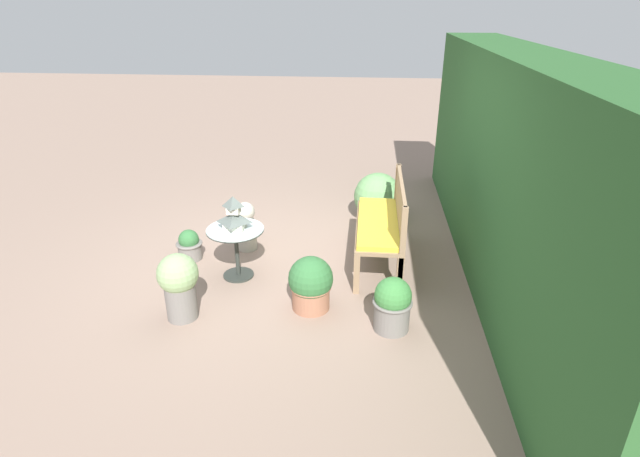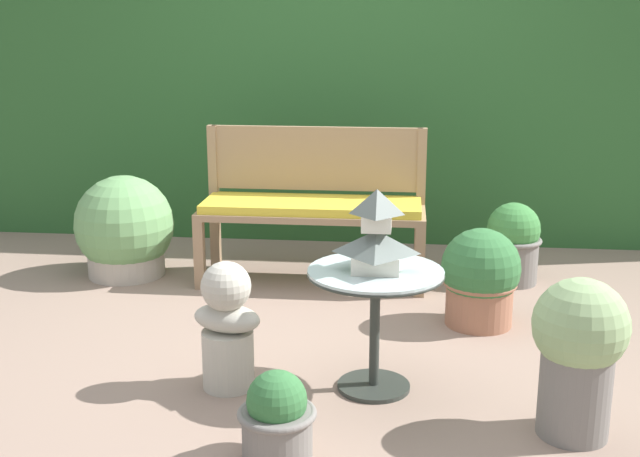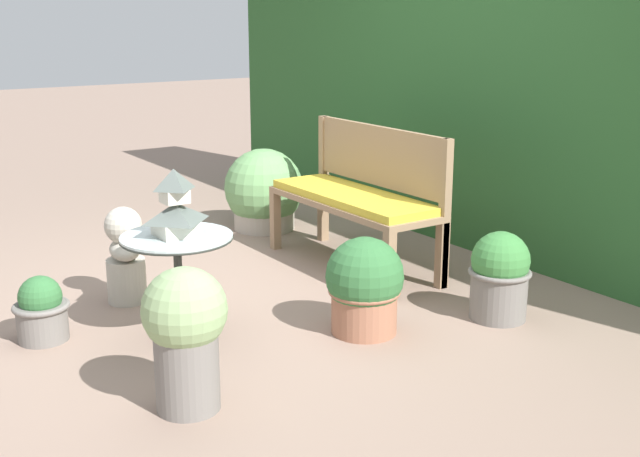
{
  "view_description": "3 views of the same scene",
  "coord_description": "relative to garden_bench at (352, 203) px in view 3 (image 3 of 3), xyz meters",
  "views": [
    {
      "loc": [
        4.78,
        0.81,
        2.64
      ],
      "look_at": [
        -0.0,
        0.35,
        0.45
      ],
      "focal_mm": 28.0,
      "sensor_mm": 36.0,
      "label": 1
    },
    {
      "loc": [
        0.41,
        -3.74,
        1.58
      ],
      "look_at": [
        -0.01,
        0.19,
        0.55
      ],
      "focal_mm": 45.0,
      "sensor_mm": 36.0,
      "label": 2
    },
    {
      "loc": [
        4.02,
        -2.1,
        1.66
      ],
      "look_at": [
        0.12,
        0.53,
        0.39
      ],
      "focal_mm": 45.0,
      "sensor_mm": 36.0,
      "label": 3
    }
  ],
  "objects": [
    {
      "name": "ground",
      "position": [
        0.15,
        -0.97,
        -0.44
      ],
      "size": [
        30.0,
        30.0,
        0.0
      ],
      "primitive_type": "plane",
      "color": "gray"
    },
    {
      "name": "foliage_hedge_back",
      "position": [
        0.15,
        1.29,
        0.67
      ],
      "size": [
        6.4,
        0.72,
        2.23
      ],
      "primitive_type": "cube",
      "color": "#285628",
      "rests_on": "ground"
    },
    {
      "name": "garden_bench",
      "position": [
        0.0,
        0.0,
        0.0
      ],
      "size": [
        1.37,
        0.47,
        0.51
      ],
      "color": "#937556",
      "rests_on": "ground"
    },
    {
      "name": "bench_backrest",
      "position": [
        0.0,
        0.22,
        0.23
      ],
      "size": [
        1.37,
        0.06,
        0.94
      ],
      "color": "#937556",
      "rests_on": "ground"
    },
    {
      "name": "patio_table",
      "position": [
        0.44,
        -1.45,
        -0.01
      ],
      "size": [
        0.59,
        0.59,
        0.55
      ],
      "color": "#2D332D",
      "rests_on": "ground"
    },
    {
      "name": "pagoda_birdhouse",
      "position": [
        0.44,
        -1.45,
        0.26
      ],
      "size": [
        0.27,
        0.27,
        0.35
      ],
      "color": "silver",
      "rests_on": "patio_table"
    },
    {
      "name": "garden_bust",
      "position": [
        -0.19,
        -1.51,
        -0.15
      ],
      "size": [
        0.34,
        0.25,
        0.58
      ],
      "rotation": [
        0.0,
        0.0,
        -0.25
      ],
      "color": "#B7B2A3",
      "rests_on": "ground"
    },
    {
      "name": "potted_plant_patio_mid",
      "position": [
        0.97,
        -0.62,
        -0.18
      ],
      "size": [
        0.42,
        0.42,
        0.52
      ],
      "color": "#9E664C",
      "rests_on": "ground"
    },
    {
      "name": "potted_plant_table_near",
      "position": [
        -1.19,
        0.01,
        -0.15
      ],
      "size": [
        0.62,
        0.62,
        0.64
      ],
      "color": "#ADA393",
      "rests_on": "ground"
    },
    {
      "name": "potted_plant_path_edge",
      "position": [
        1.23,
        -1.78,
        -0.08
      ],
      "size": [
        0.37,
        0.37,
        0.64
      ],
      "color": "slate",
      "rests_on": "ground"
    },
    {
      "name": "potted_plant_bench_right",
      "position": [
        1.23,
        0.12,
        -0.19
      ],
      "size": [
        0.35,
        0.35,
        0.5
      ],
      "color": "slate",
      "rests_on": "ground"
    },
    {
      "name": "potted_plant_bench_left",
      "position": [
        0.12,
        -2.09,
        -0.28
      ],
      "size": [
        0.29,
        0.29,
        0.35
      ],
      "color": "slate",
      "rests_on": "ground"
    }
  ]
}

